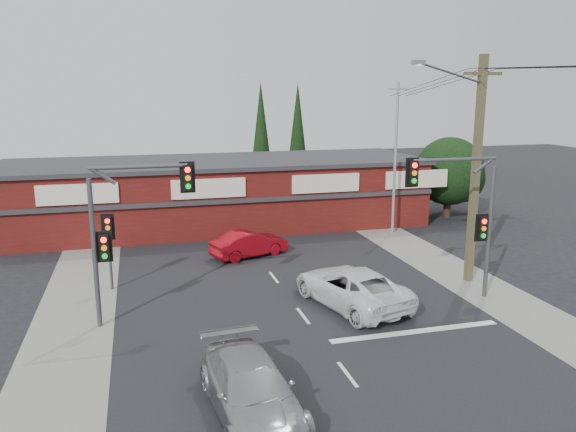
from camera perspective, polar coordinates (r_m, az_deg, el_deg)
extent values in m
plane|color=black|center=(21.11, 2.29, -11.09)|extent=(120.00, 120.00, 0.00)
cube|color=black|center=(25.59, -1.08, -6.75)|extent=(14.00, 70.00, 0.01)
cube|color=gray|center=(25.05, -20.49, -8.00)|extent=(3.00, 70.00, 0.02)
cube|color=gray|center=(28.75, 15.65, -5.03)|extent=(3.00, 70.00, 0.02)
cube|color=silver|center=(21.11, 12.84, -11.37)|extent=(6.50, 0.35, 0.01)
imported|color=white|center=(22.89, 6.44, -7.14)|extent=(3.94, 6.11, 1.57)
imported|color=#9A9C9F|center=(15.59, -3.75, -17.13)|extent=(2.48, 5.28, 1.49)
imported|color=maroon|center=(29.42, -3.96, -2.83)|extent=(4.35, 2.77, 1.35)
cube|color=silver|center=(17.89, 6.06, -15.69)|extent=(0.12, 1.60, 0.01)
cube|color=silver|center=(21.94, 1.54, -10.09)|extent=(0.12, 1.60, 0.01)
cube|color=silver|center=(26.22, -1.45, -6.25)|extent=(0.12, 1.60, 0.01)
cube|color=silver|center=(30.64, -3.56, -3.48)|extent=(0.12, 1.60, 0.01)
cube|color=silver|center=(35.14, -5.12, -1.42)|extent=(0.12, 1.60, 0.01)
cube|color=silver|center=(39.70, -6.33, 0.18)|extent=(0.12, 1.60, 0.01)
cube|color=silver|center=(44.29, -7.28, 1.44)|extent=(0.12, 1.60, 0.01)
cube|color=silver|center=(48.91, -8.06, 2.47)|extent=(0.12, 1.60, 0.01)
cube|color=silver|center=(53.55, -8.70, 3.32)|extent=(0.12, 1.60, 0.01)
cube|color=#4A100E|center=(36.35, -7.24, 2.20)|extent=(26.00, 8.00, 4.00)
cube|color=#2D2D30|center=(36.03, -7.34, 5.49)|extent=(26.40, 8.40, 0.25)
cube|color=beige|center=(32.00, -20.59, 2.09)|extent=(4.20, 0.12, 1.10)
cube|color=beige|center=(32.07, -8.05, 2.80)|extent=(4.20, 0.12, 1.10)
cube|color=beige|center=(33.64, 3.87, 3.34)|extent=(4.20, 0.12, 1.10)
cube|color=beige|center=(36.03, 12.96, 3.66)|extent=(4.20, 0.12, 1.10)
cube|color=#2D2D30|center=(32.30, -6.24, 1.47)|extent=(26.00, 0.15, 0.25)
cylinder|color=#2D2116|center=(39.87, 15.88, 1.12)|extent=(0.50, 0.50, 1.80)
sphere|color=black|center=(39.50, 16.07, 4.39)|extent=(4.60, 4.60, 4.60)
sphere|color=black|center=(41.22, 17.09, 3.67)|extent=(3.40, 3.40, 3.40)
sphere|color=black|center=(40.18, 13.38, 3.38)|extent=(2.80, 2.80, 2.80)
cylinder|color=#2D2116|center=(44.09, -2.69, 2.78)|extent=(0.24, 0.24, 2.00)
cone|color=black|center=(43.56, -2.75, 8.63)|extent=(1.80, 1.80, 7.50)
cylinder|color=#2D2116|center=(46.86, 0.97, 3.37)|extent=(0.24, 0.24, 2.00)
cone|color=black|center=(46.35, 0.99, 8.87)|extent=(1.80, 1.80, 7.50)
cylinder|color=#47494C|center=(21.28, -19.05, -3.72)|extent=(0.18, 0.18, 5.50)
cylinder|color=#47494C|center=(20.60, -14.94, 4.85)|extent=(3.40, 0.14, 0.14)
cylinder|color=#47494C|center=(20.68, -18.19, 3.83)|extent=(0.82, 0.14, 0.63)
cube|color=black|center=(20.74, -10.16, 3.86)|extent=(0.32, 0.22, 0.95)
cube|color=black|center=(20.81, -10.18, 3.89)|extent=(0.55, 0.04, 1.15)
cylinder|color=#FF0C07|center=(20.57, -10.16, 4.64)|extent=(0.20, 0.06, 0.20)
cylinder|color=orange|center=(20.61, -10.13, 3.81)|extent=(0.20, 0.06, 0.20)
cylinder|color=#0CE526|center=(20.66, -10.10, 2.99)|extent=(0.20, 0.06, 0.20)
cube|color=black|center=(21.19, -18.16, -3.02)|extent=(0.32, 0.22, 0.95)
cube|color=black|center=(21.26, -18.15, -2.98)|extent=(0.55, 0.04, 1.15)
cylinder|color=#FF0C07|center=(20.99, -18.23, -2.33)|extent=(0.20, 0.06, 0.20)
cylinder|color=orange|center=(21.07, -18.17, -3.12)|extent=(0.20, 0.06, 0.20)
cylinder|color=#0CE526|center=(21.15, -18.12, -3.90)|extent=(0.20, 0.06, 0.20)
cylinder|color=#47494C|center=(24.54, 19.75, -1.66)|extent=(0.18, 0.18, 5.50)
cylinder|color=#47494C|center=(23.02, 16.61, 5.51)|extent=(3.60, 0.14, 0.14)
cylinder|color=#47494C|center=(23.74, 19.17, 4.81)|extent=(0.82, 0.14, 0.63)
cube|color=black|center=(22.19, 12.57, 4.32)|extent=(0.32, 0.22, 0.95)
cube|color=black|center=(22.25, 12.48, 4.34)|extent=(0.55, 0.04, 1.15)
cylinder|color=#FF0C07|center=(22.03, 12.76, 5.04)|extent=(0.20, 0.06, 0.20)
cylinder|color=orange|center=(22.07, 12.72, 4.27)|extent=(0.20, 0.06, 0.20)
cylinder|color=#0CE526|center=(22.12, 12.69, 3.50)|extent=(0.20, 0.06, 0.20)
cube|color=black|center=(24.29, 19.11, -1.15)|extent=(0.32, 0.22, 0.95)
cube|color=black|center=(24.34, 19.02, -1.11)|extent=(0.55, 0.04, 1.15)
cylinder|color=#FF0C07|center=(24.12, 19.33, -0.53)|extent=(0.20, 0.06, 0.20)
cylinder|color=orange|center=(24.18, 19.28, -1.22)|extent=(0.20, 0.06, 0.20)
cylinder|color=#0CE526|center=(24.25, 19.23, -1.91)|extent=(0.20, 0.06, 0.20)
cylinder|color=#47494C|center=(25.45, -17.63, -3.94)|extent=(0.12, 0.12, 3.00)
cube|color=black|center=(25.12, -17.83, -1.09)|extent=(0.32, 0.22, 0.95)
cube|color=black|center=(25.19, -17.82, -1.06)|extent=(0.55, 0.04, 1.15)
cylinder|color=#FF0C07|center=(24.93, -17.89, -0.49)|extent=(0.20, 0.06, 0.20)
cylinder|color=orange|center=(24.99, -17.84, -1.16)|extent=(0.20, 0.06, 0.20)
cylinder|color=#0CE526|center=(25.06, -17.79, -1.83)|extent=(0.20, 0.06, 0.20)
cube|color=brown|center=(26.03, 18.53, 4.25)|extent=(0.30, 0.30, 10.00)
cube|color=brown|center=(25.81, 19.19, 13.51)|extent=(1.80, 0.14, 0.14)
cylinder|color=#47494C|center=(24.83, 16.24, 13.77)|extent=(3.23, 0.39, 0.89)
cube|color=slate|center=(23.93, 13.10, 14.96)|extent=(0.55, 0.25, 0.18)
cylinder|color=silver|center=(23.92, 13.09, 14.72)|extent=(0.28, 0.28, 0.05)
cylinder|color=gray|center=(34.10, 10.83, 5.65)|extent=(0.16, 0.16, 9.00)
cube|color=gray|center=(33.87, 11.12, 12.55)|extent=(1.20, 0.10, 0.10)
cylinder|color=black|center=(29.48, 13.56, 12.86)|extent=(0.73, 9.01, 1.22)
cylinder|color=black|center=(29.77, 14.59, 12.80)|extent=(0.52, 9.00, 1.22)
cylinder|color=black|center=(30.06, 15.60, 12.74)|extent=(0.31, 9.00, 1.22)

